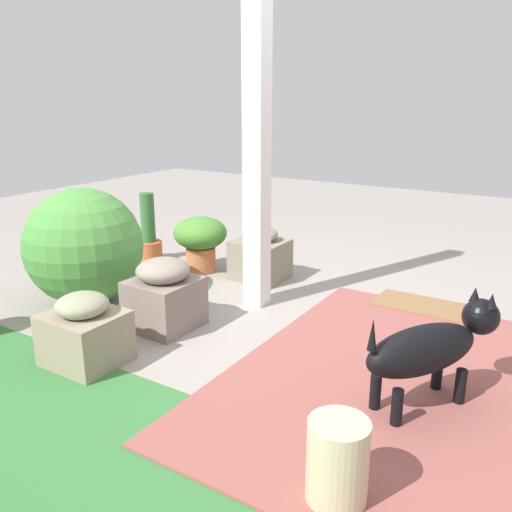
{
  "coord_description": "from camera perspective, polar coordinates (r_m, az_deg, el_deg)",
  "views": [
    {
      "loc": [
        -1.65,
        2.89,
        1.5
      ],
      "look_at": [
        0.22,
        -0.08,
        0.44
      ],
      "focal_mm": 37.36,
      "sensor_mm": 36.0,
      "label": 1
    }
  ],
  "objects": [
    {
      "name": "dog",
      "position": [
        2.77,
        18.25,
        -9.17
      ],
      "size": [
        0.55,
        0.77,
        0.56
      ],
      "color": "black",
      "rests_on": "ground"
    },
    {
      "name": "terracotta_pot_tall",
      "position": [
        5.12,
        -11.4,
        2.06
      ],
      "size": [
        0.24,
        0.24,
        0.64
      ],
      "color": "#BC5A35",
      "rests_on": "ground"
    },
    {
      "name": "stone_planter_mid",
      "position": [
        3.61,
        -9.8,
        -4.11
      ],
      "size": [
        0.42,
        0.43,
        0.48
      ],
      "color": "gray",
      "rests_on": "ground"
    },
    {
      "name": "doormat",
      "position": [
        4.12,
        17.46,
        -5.19
      ],
      "size": [
        0.69,
        0.37,
        0.03
      ],
      "primitive_type": "cube",
      "rotation": [
        0.0,
        0.0,
        -0.0
      ],
      "color": "olive",
      "rests_on": "ground"
    },
    {
      "name": "round_shrub",
      "position": [
        4.13,
        -17.95,
        0.97
      ],
      "size": [
        0.87,
        0.87,
        0.87
      ],
      "primitive_type": "sphere",
      "color": "#4A8D3E",
      "rests_on": "ground"
    },
    {
      "name": "ground_plane",
      "position": [
        3.65,
        2.22,
        -7.5
      ],
      "size": [
        12.0,
        12.0,
        0.0
      ],
      "primitive_type": "plane",
      "color": "gray"
    },
    {
      "name": "terracotta_pot_broad",
      "position": [
        4.7,
        -5.99,
        1.92
      ],
      "size": [
        0.47,
        0.47,
        0.49
      ],
      "color": "#C96F44",
      "rests_on": "ground"
    },
    {
      "name": "stone_planter_far",
      "position": [
        3.26,
        -17.87,
        -7.72
      ],
      "size": [
        0.43,
        0.39,
        0.43
      ],
      "color": "gray",
      "rests_on": "ground"
    },
    {
      "name": "stone_planter_nearest",
      "position": [
        4.51,
        0.45,
        0.09
      ],
      "size": [
        0.43,
        0.38,
        0.46
      ],
      "color": "gray",
      "rests_on": "ground"
    },
    {
      "name": "ceramic_urn",
      "position": [
        2.17,
        8.71,
        -21.01
      ],
      "size": [
        0.24,
        0.24,
        0.35
      ],
      "primitive_type": "cylinder",
      "color": "#CDB593",
      "rests_on": "ground"
    },
    {
      "name": "porch_pillar",
      "position": [
        3.76,
        0.11,
        12.41
      ],
      "size": [
        0.15,
        0.15,
        2.43
      ],
      "primitive_type": "cube",
      "color": "white",
      "rests_on": "ground"
    },
    {
      "name": "brick_path",
      "position": [
        3.06,
        15.67,
        -13.04
      ],
      "size": [
        1.8,
        2.4,
        0.02
      ],
      "primitive_type": "cube",
      "color": "#955049",
      "rests_on": "ground"
    }
  ]
}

